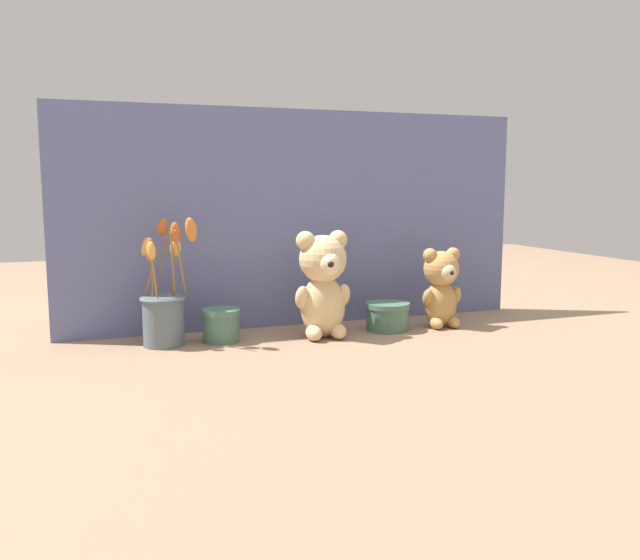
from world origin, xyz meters
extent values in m
plane|color=#8E7056|center=(0.00, 0.00, 0.00)|extent=(4.00, 4.00, 0.00)
cube|color=slate|center=(0.00, 0.17, 0.28)|extent=(1.25, 0.02, 0.56)
ellipsoid|color=#DBBC84|center=(0.00, 0.00, 0.08)|extent=(0.11, 0.10, 0.15)
sphere|color=#DBBC84|center=(0.00, 0.00, 0.19)|extent=(0.12, 0.12, 0.12)
sphere|color=beige|center=(0.00, -0.04, 0.19)|extent=(0.06, 0.06, 0.06)
sphere|color=black|center=(-0.01, -0.07, 0.19)|extent=(0.02, 0.02, 0.02)
sphere|color=#DBBC84|center=(0.04, 0.00, 0.24)|extent=(0.05, 0.05, 0.05)
sphere|color=#DBBC84|center=(-0.04, 0.00, 0.24)|extent=(0.05, 0.05, 0.05)
ellipsoid|color=#DBBC84|center=(0.05, -0.01, 0.10)|extent=(0.03, 0.05, 0.07)
ellipsoid|color=#DBBC84|center=(-0.06, -0.01, 0.10)|extent=(0.03, 0.05, 0.07)
ellipsoid|color=#DBBC84|center=(0.03, -0.03, 0.02)|extent=(0.04, 0.06, 0.04)
ellipsoid|color=#DBBC84|center=(-0.03, -0.03, 0.02)|extent=(0.04, 0.06, 0.04)
ellipsoid|color=tan|center=(0.33, 0.01, 0.06)|extent=(0.09, 0.08, 0.12)
sphere|color=tan|center=(0.33, 0.01, 0.15)|extent=(0.09, 0.09, 0.09)
sphere|color=#D1B289|center=(0.33, -0.03, 0.15)|extent=(0.04, 0.04, 0.04)
sphere|color=black|center=(0.33, -0.05, 0.15)|extent=(0.01, 0.01, 0.01)
sphere|color=tan|center=(0.37, 0.01, 0.19)|extent=(0.04, 0.04, 0.04)
sphere|color=tan|center=(0.30, 0.01, 0.19)|extent=(0.04, 0.04, 0.04)
ellipsoid|color=tan|center=(0.37, 0.00, 0.08)|extent=(0.03, 0.04, 0.05)
ellipsoid|color=tan|center=(0.29, 0.00, 0.08)|extent=(0.03, 0.04, 0.05)
ellipsoid|color=tan|center=(0.36, -0.02, 0.02)|extent=(0.03, 0.05, 0.03)
ellipsoid|color=tan|center=(0.31, -0.02, 0.02)|extent=(0.03, 0.05, 0.03)
cylinder|color=slate|center=(-0.38, 0.05, 0.06)|extent=(0.09, 0.09, 0.12)
torus|color=slate|center=(-0.38, 0.05, 0.11)|extent=(0.11, 0.11, 0.01)
cylinder|color=olive|center=(-0.35, 0.05, 0.17)|extent=(0.01, 0.02, 0.11)
ellipsoid|color=gold|center=(-0.34, 0.05, 0.23)|extent=(0.03, 0.04, 0.05)
cylinder|color=olive|center=(-0.34, 0.02, 0.19)|extent=(0.03, 0.05, 0.16)
ellipsoid|color=orange|center=(-0.31, 0.01, 0.27)|extent=(0.04, 0.05, 0.06)
cylinder|color=olive|center=(-0.37, 0.08, 0.19)|extent=(0.04, 0.01, 0.16)
ellipsoid|color=#C65B28|center=(-0.37, 0.10, 0.27)|extent=(0.04, 0.03, 0.05)
cylinder|color=olive|center=(-0.40, 0.08, 0.17)|extent=(0.04, 0.03, 0.11)
ellipsoid|color=gold|center=(-0.41, 0.10, 0.23)|extent=(0.04, 0.03, 0.05)
cylinder|color=olive|center=(-0.40, 0.03, 0.17)|extent=(0.01, 0.02, 0.11)
ellipsoid|color=gold|center=(-0.40, 0.02, 0.22)|extent=(0.03, 0.03, 0.04)
cylinder|color=olive|center=(-0.35, 0.03, 0.19)|extent=(0.01, 0.02, 0.15)
ellipsoid|color=#C65B28|center=(-0.35, 0.03, 0.26)|extent=(0.03, 0.03, 0.05)
cylinder|color=olive|center=(-0.40, 0.05, 0.17)|extent=(0.01, 0.01, 0.11)
ellipsoid|color=#C65B28|center=(-0.40, 0.05, 0.22)|extent=(0.02, 0.03, 0.06)
cylinder|color=#47705B|center=(-0.24, 0.04, 0.03)|extent=(0.09, 0.09, 0.06)
cylinder|color=#47705B|center=(-0.24, 0.04, 0.07)|extent=(0.09, 0.09, 0.01)
cylinder|color=#47705B|center=(0.18, 0.02, 0.03)|extent=(0.11, 0.11, 0.06)
cylinder|color=#47705B|center=(0.18, 0.02, 0.06)|extent=(0.11, 0.11, 0.01)
camera|label=1|loc=(-0.57, -1.52, 0.37)|focal=38.00mm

